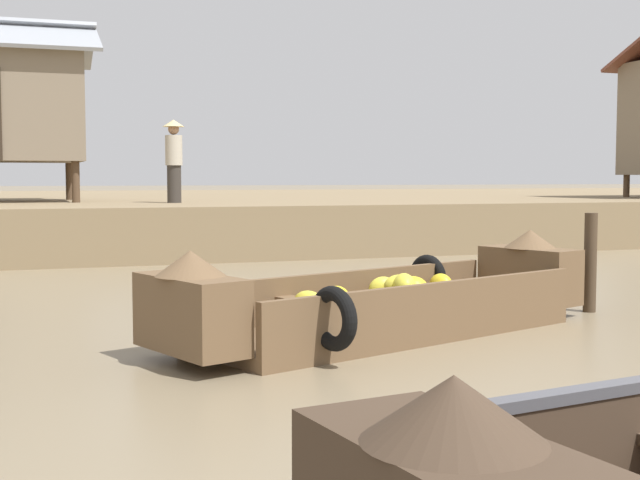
% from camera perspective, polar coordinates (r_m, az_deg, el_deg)
% --- Properties ---
extents(ground_plane, '(300.00, 300.00, 0.00)m').
position_cam_1_polar(ground_plane, '(12.65, -3.02, -2.60)').
color(ground_plane, '#7A6B51').
extents(riverbank_strip, '(160.00, 20.00, 0.98)m').
position_cam_1_polar(riverbank_strip, '(24.86, -11.20, 1.78)').
color(riverbank_strip, '#7F6B4C').
rests_on(riverbank_strip, ground).
extents(banana_boat, '(4.83, 2.75, 0.92)m').
position_cam_1_polar(banana_boat, '(8.17, 4.60, -4.10)').
color(banana_boat, brown).
rests_on(banana_boat, ground).
extents(vendor_person, '(0.44, 0.44, 1.66)m').
position_cam_1_polar(vendor_person, '(17.54, -9.66, 5.47)').
color(vendor_person, '#332D28').
rests_on(vendor_person, riverbank_strip).
extents(mooring_post, '(0.14, 0.14, 1.10)m').
position_cam_1_polar(mooring_post, '(9.96, 17.46, -1.43)').
color(mooring_post, '#423323').
rests_on(mooring_post, ground).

